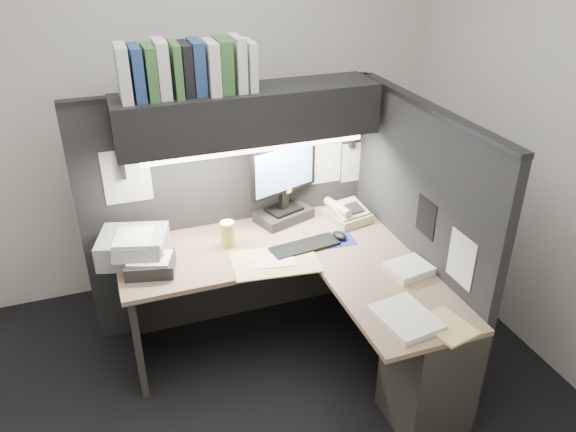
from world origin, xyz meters
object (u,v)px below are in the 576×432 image
at_px(notebook_stack, 151,265).
at_px(printer, 134,246).
at_px(coffee_cup, 228,235).
at_px(keyboard, 304,246).
at_px(overhead_shelf, 248,114).
at_px(telephone, 348,214).
at_px(monitor, 284,191).
at_px(desk, 341,323).

bearing_deg(notebook_stack, printer, 111.81).
bearing_deg(coffee_cup, printer, 174.36).
relative_size(keyboard, coffee_cup, 2.79).
distance_m(coffee_cup, notebook_stack, 0.50).
bearing_deg(overhead_shelf, printer, -172.65).
bearing_deg(printer, telephone, 15.66).
height_order(monitor, telephone, monitor).
xyz_separation_m(telephone, coffee_cup, (-0.83, -0.05, 0.03)).
bearing_deg(printer, monitor, 24.04).
bearing_deg(telephone, overhead_shelf, 158.56).
distance_m(desk, printer, 1.29).
bearing_deg(overhead_shelf, monitor, 11.36).
bearing_deg(desk, printer, 148.19).
height_order(desk, notebook_stack, notebook_stack).
distance_m(overhead_shelf, printer, 1.03).
bearing_deg(telephone, coffee_cup, 171.14).
bearing_deg(coffee_cup, monitor, 24.66).
xyz_separation_m(monitor, coffee_cup, (-0.43, -0.20, -0.14)).
relative_size(monitor, notebook_stack, 2.02).
bearing_deg(notebook_stack, telephone, 7.67).
height_order(overhead_shelf, keyboard, overhead_shelf).
height_order(coffee_cup, printer, same).
distance_m(telephone, notebook_stack, 1.33).
relative_size(keyboard, printer, 1.12).
relative_size(desk, notebook_stack, 6.38).
relative_size(printer, notebook_stack, 1.44).
xyz_separation_m(overhead_shelf, keyboard, (0.23, -0.34, -0.76)).
bearing_deg(desk, telephone, 63.14).
bearing_deg(monitor, keyboard, -109.52).
distance_m(desk, overhead_shelf, 1.33).
xyz_separation_m(telephone, notebook_stack, (-1.31, -0.18, -0.01)).
relative_size(overhead_shelf, coffee_cup, 10.06).
relative_size(monitor, telephone, 2.16).
xyz_separation_m(desk, keyboard, (-0.07, 0.42, 0.30)).
height_order(monitor, notebook_stack, monitor).
bearing_deg(monitor, telephone, -39.40).
distance_m(monitor, notebook_stack, 0.99).
bearing_deg(overhead_shelf, desk, -68.21).
bearing_deg(telephone, keyboard, -161.84).
distance_m(printer, notebook_stack, 0.20).
bearing_deg(keyboard, notebook_stack, 169.40).
distance_m(monitor, coffee_cup, 0.50).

